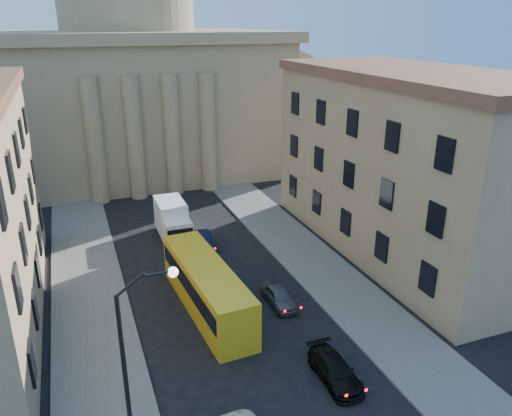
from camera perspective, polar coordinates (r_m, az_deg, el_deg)
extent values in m
cube|color=#595651|center=(33.29, -18.00, -13.37)|extent=(5.00, 60.00, 0.15)
cube|color=#595651|center=(37.36, 9.14, -8.56)|extent=(5.00, 60.00, 0.15)
cube|color=#8B7955|center=(67.27, -13.70, 11.40)|extent=(34.00, 26.00, 16.00)
cube|color=#8B7955|center=(66.53, -14.34, 18.54)|extent=(35.50, 27.50, 1.20)
cylinder|color=#8B7955|center=(66.53, -14.63, 21.63)|extent=(16.00, 16.00, 8.00)
cube|color=#8B7955|center=(71.55, 3.84, 10.42)|extent=(13.00, 13.00, 11.00)
cone|color=brown|center=(70.61, 3.99, 16.42)|extent=(26.02, 26.02, 4.00)
cylinder|color=#8B7955|center=(54.09, -17.93, 7.22)|extent=(1.80, 1.80, 13.00)
cylinder|color=#8B7955|center=(54.42, -13.71, 7.71)|extent=(1.80, 1.80, 13.00)
cylinder|color=#8B7955|center=(55.04, -9.56, 8.15)|extent=(1.80, 1.80, 13.00)
cylinder|color=#8B7955|center=(55.94, -5.51, 8.54)|extent=(1.80, 1.80, 13.00)
cube|color=tan|center=(42.36, 17.06, 4.47)|extent=(11.00, 26.00, 14.00)
cube|color=brown|center=(41.05, 18.14, 14.30)|extent=(11.60, 26.60, 0.80)
cylinder|color=black|center=(22.88, -14.69, -18.32)|extent=(0.20, 0.20, 8.00)
cylinder|color=black|center=(20.51, -14.26, -8.56)|extent=(1.30, 0.12, 0.96)
cylinder|color=black|center=(20.47, -11.54, -7.43)|extent=(1.30, 0.12, 0.12)
sphere|color=white|center=(20.60, -9.47, -7.25)|extent=(0.44, 0.44, 0.44)
imported|color=black|center=(28.35, 9.03, -17.85)|extent=(1.77, 4.24, 1.23)
imported|color=#4C4C51|center=(34.33, 2.63, -10.07)|extent=(1.54, 3.69, 1.25)
imported|color=black|center=(42.52, -6.02, -3.77)|extent=(1.81, 4.09, 1.31)
cube|color=gold|center=(33.45, -5.66, -9.06)|extent=(3.36, 11.65, 3.24)
cube|color=black|center=(33.20, -5.69, -8.27)|extent=(3.38, 11.03, 1.15)
cylinder|color=black|center=(30.41, -4.81, -14.84)|extent=(0.38, 1.06, 1.05)
cylinder|color=black|center=(31.03, -1.07, -13.95)|extent=(0.38, 1.06, 1.05)
cylinder|color=black|center=(37.25, -9.29, -7.88)|extent=(0.38, 1.06, 1.05)
cylinder|color=black|center=(37.76, -6.21, -7.30)|extent=(0.38, 1.06, 1.05)
cube|color=white|center=(43.03, -8.95, -2.85)|extent=(2.25, 2.35, 2.34)
cube|color=black|center=(41.91, -8.64, -3.06)|extent=(2.15, 0.12, 1.07)
cube|color=white|center=(45.22, -9.70, -0.98)|extent=(2.35, 4.10, 3.02)
cylinder|color=black|center=(42.82, -10.06, -4.12)|extent=(0.28, 0.88, 0.88)
cylinder|color=black|center=(43.16, -7.52, -3.76)|extent=(0.28, 0.88, 0.88)
cylinder|color=black|center=(46.35, -11.00, -2.21)|extent=(0.28, 0.88, 0.88)
cylinder|color=black|center=(46.67, -8.65, -1.90)|extent=(0.28, 0.88, 0.88)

